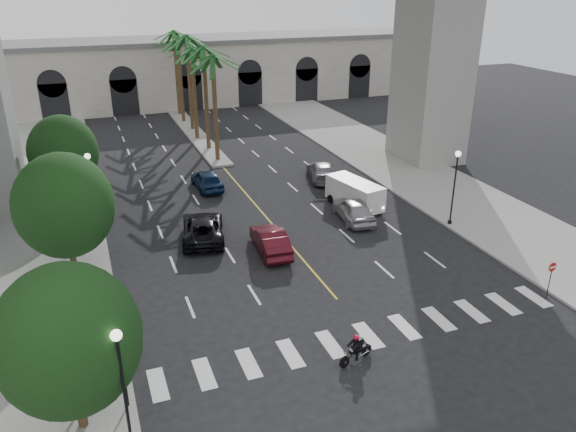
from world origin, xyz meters
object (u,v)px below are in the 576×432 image
object	(u,v)px
traffic_signal_near	(121,356)
car_d	(322,171)
do_not_enter_sign	(551,273)
car_e	(207,180)
motorcycle_rider	(357,349)
lamp_post_left_far	(91,184)
lamp_post_right	(455,182)
pedestrian_a	(64,305)
traffic_signal_far	(113,304)
cargo_van	(355,193)
car_a	(354,209)
car_b	(270,241)
car_c	(203,228)
lamp_post_left_near	(123,383)

from	to	relation	value
traffic_signal_near	car_d	size ratio (longest dim) A/B	0.71
do_not_enter_sign	car_e	bearing A→B (deg)	117.30
car_e	do_not_enter_sign	bearing A→B (deg)	116.84
car_d	motorcycle_rider	bearing A→B (deg)	84.73
car_d	car_e	size ratio (longest dim) A/B	1.13
traffic_signal_near	car_e	size ratio (longest dim) A/B	0.80
lamp_post_left_far	traffic_signal_near	bearing A→B (deg)	-89.69
lamp_post_right	lamp_post_left_far	bearing A→B (deg)	160.67
traffic_signal_near	pedestrian_a	world-z (taller)	traffic_signal_near
traffic_signal_far	motorcycle_rider	distance (m)	11.03
traffic_signal_near	cargo_van	bearing A→B (deg)	41.14
car_a	car_b	world-z (taller)	car_a
car_a	car_c	bearing A→B (deg)	3.18
lamp_post_right	motorcycle_rider	world-z (taller)	lamp_post_right
traffic_signal_far	car_d	world-z (taller)	traffic_signal_far
traffic_signal_far	motorcycle_rider	world-z (taller)	traffic_signal_far
traffic_signal_far	do_not_enter_sign	size ratio (longest dim) A/B	1.68
pedestrian_a	lamp_post_left_near	bearing A→B (deg)	-108.42
lamp_post_right	car_e	xyz separation A→B (m)	(-14.00, 13.05, -2.44)
car_b	car_d	xyz separation A→B (m)	(8.50, 11.40, -0.04)
car_c	cargo_van	world-z (taller)	cargo_van
traffic_signal_far	car_d	size ratio (longest dim) A/B	0.71
do_not_enter_sign	cargo_van	bearing A→B (deg)	101.58
lamp_post_left_far	cargo_van	xyz separation A→B (m)	(18.12, -2.75, -2.07)
traffic_signal_far	lamp_post_right	bearing A→B (deg)	15.98
lamp_post_left_near	car_a	world-z (taller)	lamp_post_left_near
lamp_post_right	car_b	size ratio (longest dim) A/B	1.12
car_b	car_c	xyz separation A→B (m)	(-3.49, 3.35, -0.00)
pedestrian_a	lamp_post_left_far	bearing A→B (deg)	48.68
traffic_signal_far	car_d	bearing A→B (deg)	45.20
cargo_van	do_not_enter_sign	xyz separation A→B (m)	(3.78, -15.13, 0.42)
lamp_post_left_far	car_c	bearing A→B (deg)	-32.75
car_e	pedestrian_a	xyz separation A→B (m)	(-10.91, -16.53, 0.36)
car_d	car_e	xyz separation A→B (m)	(-9.60, 1.13, 0.03)
car_e	motorcycle_rider	bearing A→B (deg)	89.92
motorcycle_rider	do_not_enter_sign	size ratio (longest dim) A/B	0.86
motorcycle_rider	car_b	size ratio (longest dim) A/B	0.39
lamp_post_left_far	traffic_signal_far	bearing A→B (deg)	-89.60
car_d	cargo_van	bearing A→B (deg)	102.52
car_b	cargo_van	distance (m)	9.49
traffic_signal_far	traffic_signal_near	bearing A→B (deg)	-90.00
traffic_signal_near	motorcycle_rider	distance (m)	10.07
car_c	pedestrian_a	xyz separation A→B (m)	(-8.51, -7.36, 0.36)
lamp_post_right	motorcycle_rider	size ratio (longest dim) A/B	2.86
car_a	do_not_enter_sign	bearing A→B (deg)	117.32
motorcycle_rider	car_d	size ratio (longest dim) A/B	0.36
traffic_signal_near	car_c	bearing A→B (deg)	66.32
motorcycle_rider	pedestrian_a	distance (m)	14.26
cargo_van	pedestrian_a	world-z (taller)	pedestrian_a
motorcycle_rider	car_e	bearing A→B (deg)	74.19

